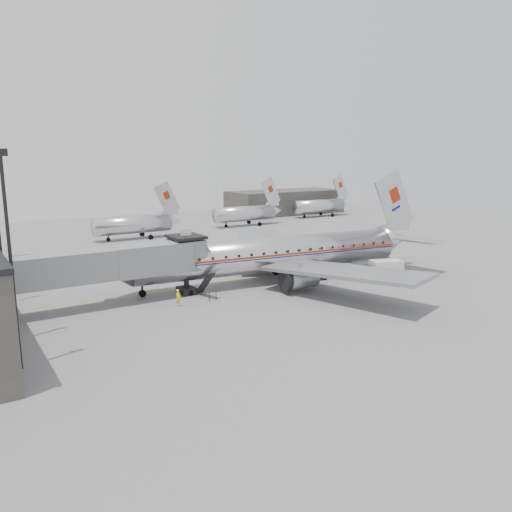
{
  "coord_description": "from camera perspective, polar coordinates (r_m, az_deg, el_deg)",
  "views": [
    {
      "loc": [
        -31.36,
        -44.75,
        14.79
      ],
      "look_at": [
        -0.29,
        3.59,
        3.2
      ],
      "focal_mm": 35.0,
      "sensor_mm": 36.0,
      "label": 1
    }
  ],
  "objects": [
    {
      "name": "service_van",
      "position": [
        61.77,
        14.08,
        -1.58
      ],
      "size": [
        5.55,
        3.64,
        2.44
      ],
      "rotation": [
        0.0,
        0.0,
        -0.35
      ],
      "color": "silver",
      "rests_on": "ground"
    },
    {
      "name": "apron_line",
      "position": [
        63.04,
        1.33,
        -2.16
      ],
      "size": [
        60.0,
        0.15,
        0.01
      ],
      "primitive_type": "cube",
      "rotation": [
        0.0,
        0.0,
        1.57
      ],
      "color": "gold",
      "rests_on": "ground"
    },
    {
      "name": "ramp_worker",
      "position": [
        50.43,
        -8.86,
        -4.74
      ],
      "size": [
        0.77,
        0.7,
        1.76
      ],
      "primitive_type": "imported",
      "rotation": [
        0.0,
        0.0,
        0.55
      ],
      "color": "yellow",
      "rests_on": "ground"
    },
    {
      "name": "hangar",
      "position": [
        130.16,
        3.37,
        6.19
      ],
      "size": [
        30.0,
        12.0,
        6.0
      ],
      "primitive_type": "cube",
      "color": "#393633",
      "rests_on": "ground"
    },
    {
      "name": "jet_bridge",
      "position": [
        51.7,
        -15.5,
        -0.86
      ],
      "size": [
        21.0,
        6.2,
        7.1
      ],
      "color": "slate",
      "rests_on": "ground"
    },
    {
      "name": "distant_aircraft_far",
      "position": [
        124.31,
        7.29,
        5.74
      ],
      "size": [
        16.39,
        3.2,
        10.26
      ],
      "color": "silver",
      "rests_on": "ground"
    },
    {
      "name": "airliner",
      "position": [
        59.47,
        2.48,
        0.26
      ],
      "size": [
        41.45,
        38.2,
        13.13
      ],
      "rotation": [
        0.0,
        0.0,
        -0.12
      ],
      "color": "silver",
      "rests_on": "ground"
    },
    {
      "name": "baggage_cart_navy",
      "position": [
        61.12,
        7.0,
        -1.83
      ],
      "size": [
        2.57,
        2.29,
        1.67
      ],
      "rotation": [
        0.0,
        0.0,
        -0.38
      ],
      "color": "#0D0C33",
      "rests_on": "ground"
    },
    {
      "name": "distant_aircraft_near",
      "position": [
        92.44,
        -13.82,
        3.58
      ],
      "size": [
        16.39,
        3.2,
        10.26
      ],
      "color": "silver",
      "rests_on": "ground"
    },
    {
      "name": "ground",
      "position": [
        56.61,
        2.22,
        -3.75
      ],
      "size": [
        160.0,
        160.0,
        0.0
      ],
      "primitive_type": "plane",
      "color": "slate",
      "rests_on": "ground"
    },
    {
      "name": "distant_aircraft_mid",
      "position": [
        107.09,
        -1.25,
        4.93
      ],
      "size": [
        16.39,
        3.2,
        10.26
      ],
      "color": "silver",
      "rests_on": "ground"
    },
    {
      "name": "baggage_cart_white",
      "position": [
        67.37,
        11.85,
        -0.68
      ],
      "size": [
        2.62,
        2.18,
        1.83
      ],
      "rotation": [
        0.0,
        0.0,
        -0.19
      ],
      "color": "silver",
      "rests_on": "ground"
    }
  ]
}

